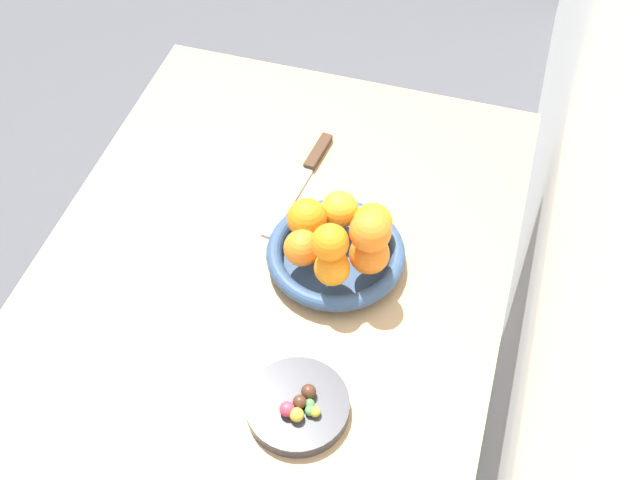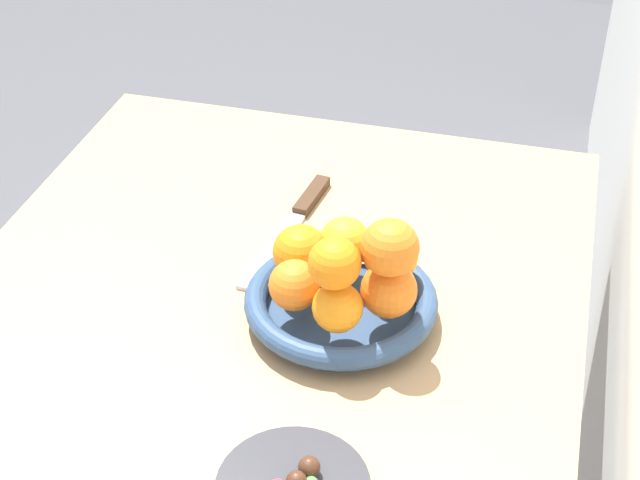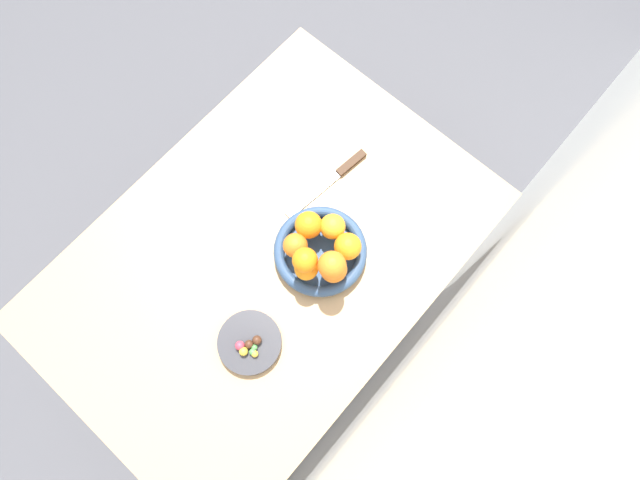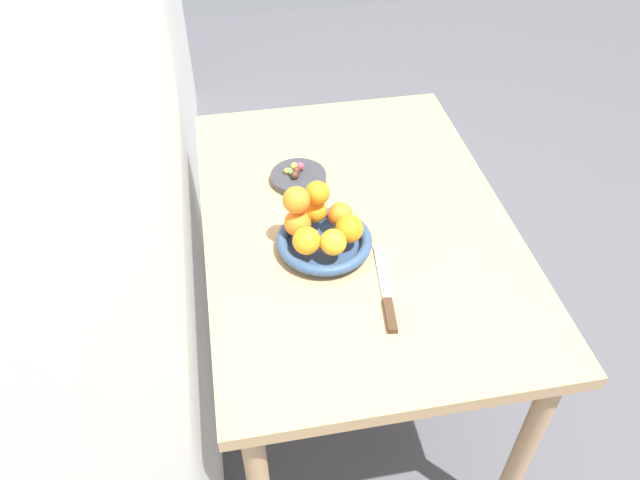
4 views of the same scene
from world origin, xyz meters
name	(u,v)px [view 4 (image 4 of 4)]	position (x,y,z in m)	size (l,w,h in m)	color
ground_plane	(347,386)	(0.00, 0.00, 0.00)	(6.00, 6.00, 0.00)	#4C4C51
wall_back	(130,40)	(0.00, 0.45, 1.25)	(4.00, 0.05, 2.50)	silver
dining_table	(355,244)	(0.00, 0.00, 0.65)	(1.10, 0.76, 0.74)	tan
fruit_bowl	(324,242)	(-0.09, 0.10, 0.76)	(0.23, 0.23, 0.04)	navy
candy_dish	(298,178)	(0.18, 0.12, 0.75)	(0.15, 0.15, 0.02)	#333338
orange_0	(349,229)	(-0.11, 0.04, 0.81)	(0.07, 0.07, 0.07)	orange
orange_1	(340,214)	(-0.05, 0.05, 0.81)	(0.06, 0.06, 0.06)	orange
orange_2	(315,211)	(-0.03, 0.11, 0.81)	(0.06, 0.06, 0.06)	orange
orange_3	(298,223)	(-0.07, 0.16, 0.81)	(0.06, 0.06, 0.06)	orange
orange_4	(307,241)	(-0.13, 0.15, 0.81)	(0.06, 0.06, 0.06)	orange
orange_5	(333,242)	(-0.15, 0.09, 0.81)	(0.06, 0.06, 0.06)	orange
orange_6	(317,193)	(-0.03, 0.10, 0.86)	(0.06, 0.06, 0.06)	orange
orange_7	(296,200)	(-0.06, 0.16, 0.88)	(0.06, 0.06, 0.06)	orange
candy_ball_0	(296,172)	(0.18, 0.12, 0.77)	(0.01, 0.01, 0.01)	#8C4C99
candy_ball_1	(296,171)	(0.18, 0.12, 0.77)	(0.02, 0.02, 0.02)	#472819
candy_ball_2	(300,166)	(0.20, 0.11, 0.77)	(0.02, 0.02, 0.02)	#C6384C
candy_ball_3	(287,171)	(0.19, 0.15, 0.77)	(0.02, 0.02, 0.02)	gold
candy_ball_4	(291,173)	(0.18, 0.14, 0.77)	(0.01, 0.01, 0.01)	#4C9947
candy_ball_5	(295,175)	(0.16, 0.13, 0.77)	(0.02, 0.02, 0.02)	#472819
candy_ball_6	(294,166)	(0.20, 0.13, 0.77)	(0.02, 0.02, 0.02)	gold
candy_ball_7	(289,170)	(0.19, 0.14, 0.77)	(0.02, 0.02, 0.02)	#4C9947
knife	(387,294)	(-0.26, -0.01, 0.75)	(0.26, 0.05, 0.01)	#3F2819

